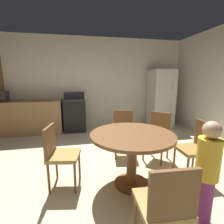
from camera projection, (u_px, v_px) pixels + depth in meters
The scene contains 12 objects.
ground_plane at pixel (104, 176), 2.57m from camera, with size 14.00×14.00×0.00m, color beige.
wall_back at pixel (89, 83), 5.10m from camera, with size 6.19×0.12×2.70m, color silver.
kitchen_counter at pixel (25, 117), 4.54m from camera, with size 1.98×0.60×0.90m, color #9E754C.
oven_range at pixel (75, 115), 4.81m from camera, with size 0.60×0.60×1.10m.
refrigerator at pixel (161, 99), 5.19m from camera, with size 0.68×0.68×1.76m.
dining_table at pixel (132, 145), 2.27m from camera, with size 1.14×1.14×0.76m.
chair_east at pixel (196, 146), 2.46m from camera, with size 0.41×0.41×0.87m.
chair_northeast at pixel (158, 133), 3.08m from camera, with size 0.57×0.57×0.87m.
chair_west at pixel (59, 152), 2.26m from camera, with size 0.46×0.46×0.87m.
chair_south at pixel (165, 204), 1.32m from camera, with size 0.42×0.42×0.87m.
chair_north at pixel (123, 130), 3.26m from camera, with size 0.46×0.46×0.87m.
person_child at pixel (207, 171), 1.65m from camera, with size 0.31×0.31×1.09m.
Camera 1 is at (-0.34, -2.31, 1.48)m, focal length 26.61 mm.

